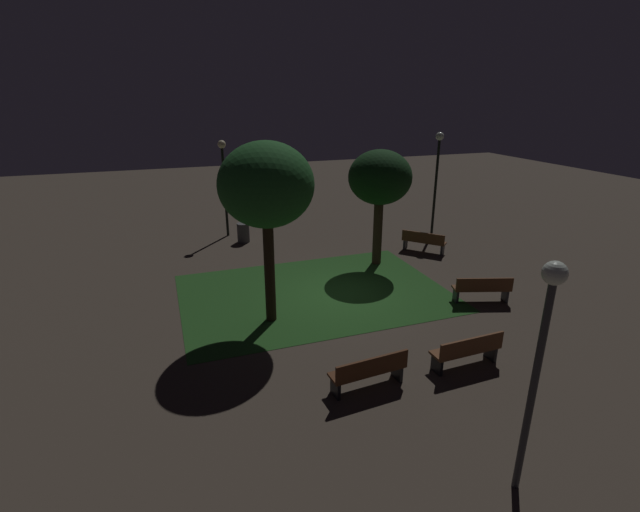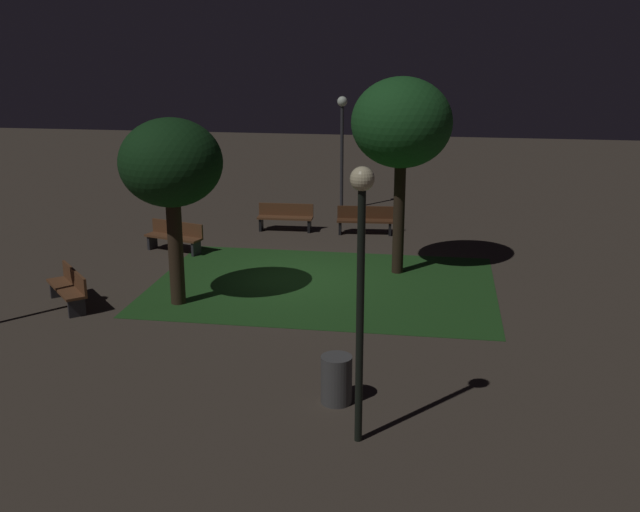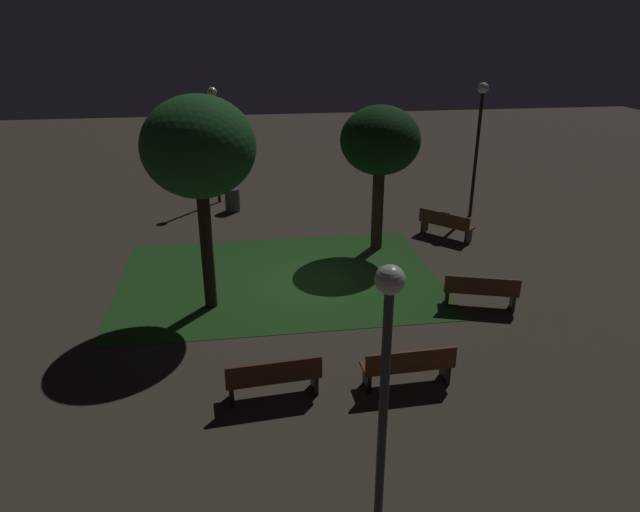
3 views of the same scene
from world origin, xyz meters
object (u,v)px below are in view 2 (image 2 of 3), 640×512
Objects in this scene: tree_tall_center at (402,124)px; trash_bin at (336,379)px; lamp_post_path_center at (342,133)px; bench_by_lamp at (365,219)px; bench_corner at (69,287)px; tree_back_left at (171,165)px; lamp_post_near_wall at (361,260)px; bench_near_trees at (175,236)px; bench_lawn_edge at (285,216)px.

tree_tall_center reaches higher than trash_bin.
lamp_post_path_center reaches higher than trash_bin.
bench_by_lamp is 5.47m from tree_tall_center.
bench_corner is 3.81m from tree_back_left.
bench_corner is 0.40× the size of lamp_post_path_center.
tree_tall_center reaches higher than bench_by_lamp.
bench_corner is 1.92× the size of trash_bin.
lamp_post_near_wall is 1.07× the size of lamp_post_path_center.
tree_back_left is at bearing -45.10° from trash_bin.
lamp_post_near_wall is at bearing 123.20° from bench_near_trees.
lamp_post_near_wall reaches higher than bench_by_lamp.
bench_lawn_edge is 6.59m from tree_tall_center.
bench_corner is (3.59, 7.85, 0.00)m from bench_lawn_edge.
bench_near_trees is at bearing -55.51° from trash_bin.
bench_corner is at bearing -29.30° from trash_bin.
bench_by_lamp is 0.42× the size of tree_back_left.
trash_bin is at bearing 85.53° from tree_tall_center.
lamp_post_path_center is (-2.55, -10.58, -0.50)m from tree_back_left.
bench_near_trees is 0.45× the size of lamp_post_path_center.
bench_lawn_edge is 0.98× the size of bench_near_trees.
bench_corner is 12.46m from lamp_post_path_center.
bench_by_lamp is 4.23m from lamp_post_path_center.
lamp_post_path_center is (-4.14, -6.26, 2.35)m from bench_near_trees.
tree_back_left is (1.13, 7.27, 2.85)m from bench_lawn_edge.
lamp_post_near_wall is at bearing 106.41° from bench_lawn_edge.
tree_back_left is 7.53m from lamp_post_near_wall.
bench_lawn_edge is 13.73m from lamp_post_near_wall.
bench_by_lamp and bench_corner have the same top height.
bench_by_lamp is 10.01m from bench_corner.
bench_corner is (6.20, 7.85, 0.00)m from bench_by_lamp.
bench_near_trees is 7.57m from tree_tall_center.
lamp_post_near_wall is 16.43m from lamp_post_path_center.
bench_near_trees is at bearing 56.50° from lamp_post_path_center.
bench_corner is at bearing 65.43° from bench_lawn_edge.
bench_near_trees is at bearing 47.21° from bench_lawn_edge.
tree_tall_center is (-6.63, 1.06, 3.49)m from bench_near_trees.
tree_tall_center is at bearing -147.02° from tree_back_left.
tree_back_left is 10.90m from lamp_post_path_center.
bench_near_trees is at bearing -99.96° from bench_corner.
lamp_post_path_center reaches higher than bench_corner.
lamp_post_near_wall reaches higher than bench_near_trees.
lamp_post_path_center reaches higher than bench_lawn_edge.
tree_tall_center is 1.18× the size of lamp_post_near_wall.
trash_bin is (0.52, -1.23, -2.56)m from lamp_post_near_wall.
bench_by_lamp is at bearing -86.68° from trash_bin.
bench_corner reaches higher than trash_bin.
lamp_post_path_center is (-5.00, -11.16, 2.35)m from bench_corner.
lamp_post_path_center is 4.75× the size of trash_bin.
bench_lawn_edge reaches higher than trash_bin.
lamp_post_path_center is (2.48, -7.32, -1.15)m from tree_tall_center.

